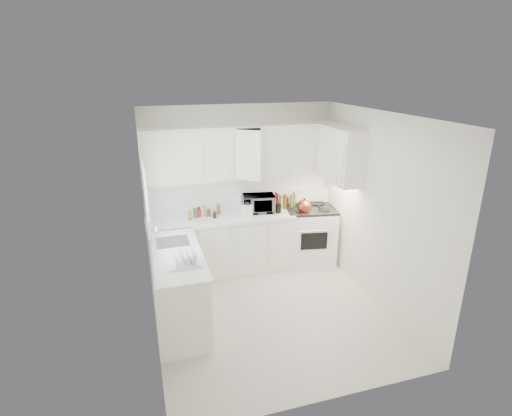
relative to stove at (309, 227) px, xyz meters
name	(u,v)px	position (x,y,z in m)	size (l,w,h in m)	color
floor	(271,312)	(-1.09, -1.26, -0.61)	(3.20, 3.20, 0.00)	beige
ceiling	(274,115)	(-1.09, -1.26, 1.99)	(3.20, 3.20, 0.00)	white
wall_back	(240,187)	(-1.09, 0.34, 0.69)	(3.00, 3.00, 0.00)	silver
wall_front	(331,285)	(-1.09, -2.86, 0.69)	(3.00, 3.00, 0.00)	silver
wall_left	(148,236)	(-2.59, -1.26, 0.69)	(3.20, 3.20, 0.00)	silver
wall_right	(378,210)	(0.41, -1.26, 0.69)	(3.20, 3.20, 0.00)	silver
window_blinds	(146,205)	(-2.57, -0.91, 0.94)	(0.06, 0.96, 1.06)	white
lower_cabinets_back	(221,246)	(-1.48, 0.04, -0.16)	(2.22, 0.60, 0.90)	white
lower_cabinets_left	(177,289)	(-2.29, -1.06, -0.16)	(0.60, 1.60, 0.90)	white
countertop_back	(221,218)	(-1.48, 0.03, 0.32)	(2.24, 0.64, 0.05)	white
countertop_left	(176,255)	(-2.28, -1.06, 0.32)	(0.64, 1.62, 0.05)	white
backsplash_back	(240,192)	(-1.09, 0.33, 0.62)	(2.98, 0.02, 0.55)	white
backsplash_left	(148,235)	(-2.58, -1.06, 0.62)	(0.02, 1.60, 0.55)	white
upper_cabinets_back	(242,178)	(-1.09, 0.17, 0.89)	(3.00, 0.33, 0.80)	white
upper_cabinets_right	(339,181)	(0.24, -0.44, 0.89)	(0.33, 0.90, 0.80)	white
sink	(172,233)	(-2.28, -0.71, 0.46)	(0.42, 0.38, 0.30)	gray
stove	(309,227)	(0.00, 0.00, 0.00)	(0.79, 0.65, 1.22)	white
tea_kettle	(304,205)	(-0.18, -0.16, 0.46)	(0.28, 0.23, 0.26)	#9E382B
frying_pan	(316,203)	(0.18, 0.16, 0.36)	(0.28, 0.47, 0.04)	black
microwave	(259,202)	(-0.86, 0.08, 0.51)	(0.49, 0.27, 0.33)	gray
rice_cooker	(247,208)	(-1.07, 0.01, 0.45)	(0.21, 0.21, 0.21)	white
paper_towel	(240,202)	(-1.12, 0.26, 0.48)	(0.12, 0.12, 0.27)	white
utensil_crock	(278,203)	(-0.58, -0.05, 0.50)	(0.11, 0.11, 0.32)	black
dish_rack	(184,257)	(-2.22, -1.41, 0.44)	(0.38, 0.28, 0.21)	white
spice_left_0	(189,213)	(-1.94, 0.16, 0.41)	(0.06, 0.06, 0.13)	olive
spice_left_1	(195,214)	(-1.87, 0.07, 0.41)	(0.06, 0.06, 0.13)	#2A7E3D
spice_left_2	(199,212)	(-1.79, 0.16, 0.41)	(0.06, 0.06, 0.13)	#B4181F
spice_left_3	(205,213)	(-1.72, 0.07, 0.41)	(0.06, 0.06, 0.13)	gold
spice_left_4	(209,211)	(-1.64, 0.16, 0.41)	(0.06, 0.06, 0.13)	brown
spice_left_5	(214,212)	(-1.57, 0.07, 0.41)	(0.06, 0.06, 0.13)	black
spice_left_6	(218,210)	(-1.49, 0.16, 0.41)	(0.06, 0.06, 0.13)	olive
sauce_right_0	(277,202)	(-0.51, 0.20, 0.44)	(0.06, 0.06, 0.19)	#B4181F
sauce_right_1	(281,203)	(-0.46, 0.14, 0.44)	(0.06, 0.06, 0.19)	gold
sauce_right_2	(283,201)	(-0.40, 0.20, 0.44)	(0.06, 0.06, 0.19)	brown
sauce_right_3	(287,202)	(-0.35, 0.14, 0.44)	(0.06, 0.06, 0.19)	black
sauce_right_4	(289,201)	(-0.29, 0.20, 0.44)	(0.06, 0.06, 0.19)	olive
sauce_right_5	(294,201)	(-0.24, 0.14, 0.44)	(0.06, 0.06, 0.19)	#2A7E3D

